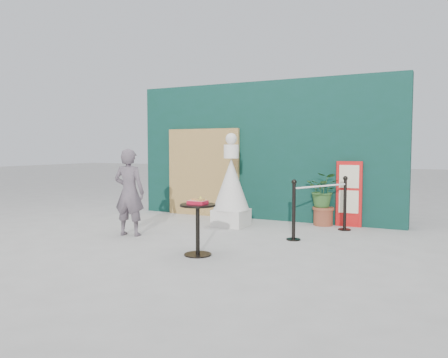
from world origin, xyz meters
TOP-DOWN VIEW (x-y plane):
  - ground at (0.00, 0.00)m, footprint 60.00×60.00m
  - back_wall at (0.00, 3.15)m, footprint 6.00×0.30m
  - bamboo_fence at (-1.40, 2.94)m, footprint 1.80×0.08m
  - woman at (-1.44, 0.31)m, footprint 0.62×0.46m
  - menu_board at (1.90, 2.95)m, footprint 0.50×0.07m
  - statue at (-0.21, 1.95)m, footprint 0.72×0.72m
  - cafe_table at (0.37, -0.41)m, footprint 0.52×0.52m
  - food_basket at (0.37, -0.41)m, footprint 0.26×0.19m
  - planter at (1.41, 2.86)m, footprint 0.63×0.55m
  - stanchion_barrier at (1.61, 1.87)m, footprint 0.84×1.54m

SIDE VIEW (x-z plane):
  - ground at x=0.00m, z-range 0.00..0.00m
  - stanchion_barrier at x=1.61m, z-range -0.02..1.01m
  - cafe_table at x=0.37m, z-range 0.12..0.87m
  - planter at x=1.41m, z-range 0.09..1.16m
  - menu_board at x=1.90m, z-range 0.00..1.30m
  - statue at x=-0.21m, z-range -0.17..1.68m
  - woman at x=-1.44m, z-range 0.00..1.55m
  - food_basket at x=0.37m, z-range 0.73..0.84m
  - bamboo_fence at x=-1.40m, z-range 0.00..2.00m
  - back_wall at x=0.00m, z-range 0.00..3.00m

